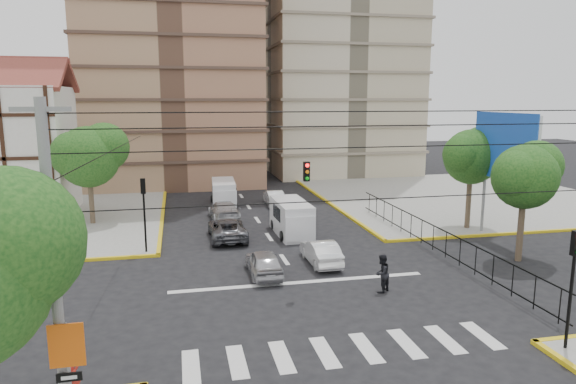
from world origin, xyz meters
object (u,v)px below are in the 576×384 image
object	(u,v)px
traffic_light_nw	(144,203)
pedestrian_sw_corner	(70,373)
traffic_light_se	(573,270)
van_left_lane	(224,194)
car_silver_front_left	(264,263)
pedestrian_crosswalk	(382,273)
car_white_front_right	(321,252)
district_sign	(68,356)
van_right_lane	(292,219)

from	to	relation	value
traffic_light_nw	pedestrian_sw_corner	bearing A→B (deg)	-94.98
traffic_light_se	van_left_lane	xyz separation A→B (m)	(-9.81, 28.50, -2.06)
car_silver_front_left	van_left_lane	bearing A→B (deg)	-89.22
pedestrian_sw_corner	pedestrian_crosswalk	bearing A→B (deg)	-3.36
pedestrian_sw_corner	pedestrian_crosswalk	xyz separation A→B (m)	(12.64, 6.74, -0.15)
van_left_lane	car_white_front_right	world-z (taller)	van_left_lane
traffic_light_nw	traffic_light_se	bearing A→B (deg)	-45.00
car_silver_front_left	traffic_light_nw	bearing A→B (deg)	-40.05
district_sign	traffic_light_se	bearing A→B (deg)	4.95
pedestrian_sw_corner	car_white_front_right	bearing A→B (deg)	14.85
car_silver_front_left	pedestrian_crosswalk	bearing A→B (deg)	144.55
van_right_lane	car_silver_front_left	xyz separation A→B (m)	(-3.20, -7.42, -0.43)
car_white_front_right	pedestrian_sw_corner	size ratio (longest dim) A/B	2.23
traffic_light_se	car_silver_front_left	distance (m)	14.28
pedestrian_crosswalk	van_left_lane	bearing A→B (deg)	-112.35
van_left_lane	pedestrian_sw_corner	size ratio (longest dim) A/B	2.66
district_sign	pedestrian_crosswalk	xyz separation A→B (m)	(12.30, 8.37, -1.53)
car_silver_front_left	district_sign	bearing A→B (deg)	58.26
traffic_light_nw	van_right_lane	bearing A→B (deg)	13.74
pedestrian_crosswalk	van_right_lane	bearing A→B (deg)	-116.89
van_left_lane	pedestrian_crosswalk	xyz separation A→B (m)	(5.51, -21.56, -0.13)
traffic_light_se	van_left_lane	world-z (taller)	traffic_light_se
district_sign	car_silver_front_left	bearing A→B (deg)	58.82
car_white_front_right	pedestrian_crosswalk	size ratio (longest dim) A/B	2.23
car_silver_front_left	car_white_front_right	world-z (taller)	car_silver_front_left
traffic_light_se	district_sign	size ratio (longest dim) A/B	1.38
traffic_light_se	car_white_front_right	bearing A→B (deg)	117.00
van_right_lane	pedestrian_crosswalk	world-z (taller)	van_right_lane
traffic_light_se	pedestrian_crosswalk	size ratio (longest dim) A/B	2.37
district_sign	car_silver_front_left	world-z (taller)	district_sign
van_right_lane	car_silver_front_left	bearing A→B (deg)	-114.48
traffic_light_se	traffic_light_nw	world-z (taller)	same
pedestrian_crosswalk	district_sign	bearing A→B (deg)	-2.45
car_white_front_right	pedestrian_crosswalk	world-z (taller)	pedestrian_crosswalk
traffic_light_nw	pedestrian_crosswalk	distance (m)	14.41
traffic_light_se	van_right_lane	size ratio (longest dim) A/B	0.86
traffic_light_se	car_silver_front_left	size ratio (longest dim) A/B	1.10
traffic_light_nw	van_left_lane	world-z (taller)	traffic_light_nw
district_sign	car_white_front_right	size ratio (longest dim) A/B	0.78
district_sign	pedestrian_sw_corner	bearing A→B (deg)	101.83
traffic_light_se	traffic_light_nw	bearing A→B (deg)	135.00
van_right_lane	van_left_lane	world-z (taller)	van_right_lane
traffic_light_nw	van_left_lane	distance (m)	14.29
car_white_front_right	traffic_light_nw	bearing A→B (deg)	-22.76
van_right_lane	pedestrian_sw_corner	size ratio (longest dim) A/B	2.78
district_sign	traffic_light_nw	bearing A→B (deg)	86.64
traffic_light_nw	van_left_lane	xyz separation A→B (m)	(5.79, 12.90, -2.06)
van_left_lane	pedestrian_crosswalk	world-z (taller)	van_left_lane
traffic_light_nw	car_white_front_right	size ratio (longest dim) A/B	1.07
van_right_lane	pedestrian_sw_corner	world-z (taller)	van_right_lane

